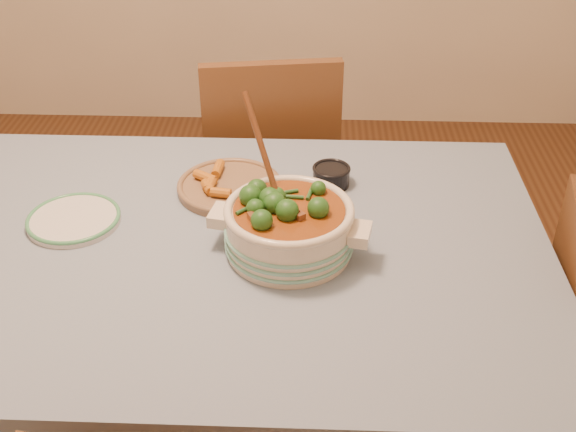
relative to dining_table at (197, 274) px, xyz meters
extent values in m
cube|color=brown|center=(0.00, 0.00, 0.06)|extent=(1.60, 1.00, 0.05)
cube|color=gray|center=(0.00, 0.00, 0.09)|extent=(1.68, 1.08, 0.01)
cylinder|color=brown|center=(0.73, 0.43, -0.31)|extent=(0.07, 0.07, 0.70)
cylinder|color=beige|center=(0.22, -0.02, 0.15)|extent=(0.34, 0.34, 0.11)
torus|color=beige|center=(0.22, -0.02, 0.20)|extent=(0.30, 0.30, 0.02)
cube|color=beige|center=(0.38, -0.05, 0.16)|extent=(0.06, 0.08, 0.03)
cube|color=beige|center=(0.07, 0.01, 0.16)|extent=(0.06, 0.08, 0.03)
cylinder|color=brown|center=(0.22, -0.02, 0.20)|extent=(0.25, 0.25, 0.02)
cylinder|color=silver|center=(-0.31, 0.07, 0.10)|extent=(0.23, 0.23, 0.02)
torus|color=#449661|center=(-0.31, 0.07, 0.11)|extent=(0.23, 0.23, 0.01)
cylinder|color=black|center=(0.32, 0.28, 0.12)|extent=(0.11, 0.11, 0.05)
torus|color=black|center=(0.32, 0.28, 0.14)|extent=(0.10, 0.10, 0.01)
cylinder|color=black|center=(0.32, 0.28, 0.13)|extent=(0.08, 0.08, 0.01)
cylinder|color=#7F5E46|center=(0.06, 0.24, 0.10)|extent=(0.30, 0.30, 0.02)
torus|color=#7F5E46|center=(0.06, 0.24, 0.11)|extent=(0.28, 0.28, 0.02)
cube|color=brown|center=(0.11, 0.88, -0.20)|extent=(0.50, 0.50, 0.04)
cube|color=brown|center=(0.14, 0.68, 0.04)|extent=(0.44, 0.11, 0.47)
cylinder|color=brown|center=(0.27, 1.09, -0.43)|extent=(0.04, 0.04, 0.47)
cylinder|color=brown|center=(-0.10, 1.04, -0.43)|extent=(0.04, 0.04, 0.47)
cylinder|color=brown|center=(0.33, 0.72, -0.43)|extent=(0.04, 0.04, 0.47)
cylinder|color=brown|center=(-0.04, 0.66, -0.43)|extent=(0.04, 0.04, 0.47)
cube|color=brown|center=(0.89, 0.00, -0.03)|extent=(0.11, 0.40, 0.43)
cylinder|color=brown|center=(0.93, 0.16, -0.45)|extent=(0.04, 0.04, 0.43)
camera|label=1|loc=(0.27, -1.37, 1.08)|focal=45.00mm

